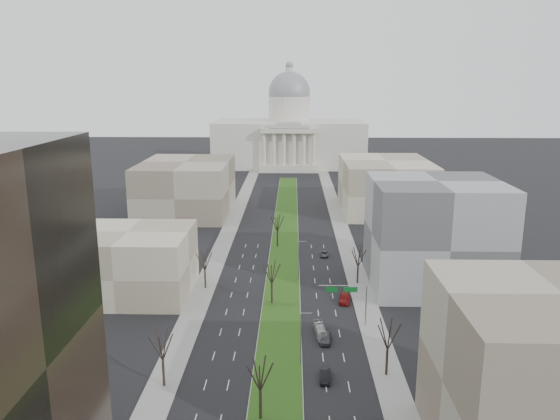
% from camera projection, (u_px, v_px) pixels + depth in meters
% --- Properties ---
extents(ground, '(600.00, 600.00, 0.00)m').
position_uv_depth(ground, '(285.00, 247.00, 152.78)').
color(ground, black).
rests_on(ground, ground).
extents(median, '(8.00, 222.03, 0.20)m').
position_uv_depth(median, '(284.00, 247.00, 151.77)').
color(median, '#999993').
rests_on(median, ground).
extents(sidewalk_left, '(5.00, 330.00, 0.15)m').
position_uv_depth(sidewalk_left, '(209.00, 277.00, 128.87)').
color(sidewalk_left, gray).
rests_on(sidewalk_left, ground).
extents(sidewalk_right, '(5.00, 330.00, 0.15)m').
position_uv_depth(sidewalk_right, '(357.00, 279.00, 128.03)').
color(sidewalk_right, gray).
rests_on(sidewalk_right, ground).
extents(capitol, '(80.00, 46.00, 55.00)m').
position_uv_depth(capitol, '(289.00, 136.00, 294.45)').
color(capitol, beige).
rests_on(capitol, ground).
extents(building_beige_left, '(26.00, 22.00, 14.00)m').
position_uv_depth(building_beige_left, '(130.00, 263.00, 117.90)').
color(building_beige_left, tan).
rests_on(building_beige_left, ground).
extents(building_tan_right, '(26.00, 24.00, 22.00)m').
position_uv_depth(building_tan_right, '(554.00, 382.00, 63.87)').
color(building_tan_right, gray).
rests_on(building_tan_right, ground).
extents(building_grey_right, '(28.00, 26.00, 24.00)m').
position_uv_depth(building_grey_right, '(434.00, 234.00, 121.96)').
color(building_grey_right, '#5A5C5F').
rests_on(building_grey_right, ground).
extents(building_far_left, '(30.00, 40.00, 18.00)m').
position_uv_depth(building_far_left, '(186.00, 187.00, 190.41)').
color(building_far_left, gray).
rests_on(building_far_left, ground).
extents(building_far_right, '(30.00, 40.00, 18.00)m').
position_uv_depth(building_far_right, '(385.00, 186.00, 193.61)').
color(building_far_right, tan).
rests_on(building_far_right, ground).
extents(tree_left_mid, '(5.40, 5.40, 9.72)m').
position_uv_depth(tree_left_mid, '(162.00, 344.00, 81.55)').
color(tree_left_mid, black).
rests_on(tree_left_mid, ground).
extents(tree_left_far, '(5.28, 5.28, 9.50)m').
position_uv_depth(tree_left_far, '(205.00, 260.00, 120.48)').
color(tree_left_far, black).
rests_on(tree_left_far, ground).
extents(tree_right_mid, '(5.52, 5.52, 9.94)m').
position_uv_depth(tree_right_mid, '(388.00, 334.00, 84.59)').
color(tree_right_mid, black).
rests_on(tree_right_mid, ground).
extents(tree_right_far, '(5.04, 5.04, 9.07)m').
position_uv_depth(tree_right_far, '(358.00, 256.00, 123.63)').
color(tree_right_far, black).
rests_on(tree_right_far, ground).
extents(tree_median_a, '(5.40, 5.40, 9.72)m').
position_uv_depth(tree_median_a, '(260.00, 373.00, 73.41)').
color(tree_median_a, black).
rests_on(tree_median_a, ground).
extents(tree_median_b, '(5.40, 5.40, 9.72)m').
position_uv_depth(tree_median_b, '(272.00, 272.00, 112.30)').
color(tree_median_b, black).
rests_on(tree_median_b, ground).
extents(tree_median_c, '(5.40, 5.40, 9.72)m').
position_uv_depth(tree_median_c, '(277.00, 222.00, 151.20)').
color(tree_median_c, black).
rests_on(tree_median_c, ground).
extents(streetlamp_median_b, '(1.90, 0.20, 9.16)m').
position_uv_depth(streetlamp_median_b, '(301.00, 338.00, 88.37)').
color(streetlamp_median_b, gray).
rests_on(streetlamp_median_b, ground).
extents(streetlamp_median_c, '(1.90, 0.20, 9.16)m').
position_uv_depth(streetlamp_median_c, '(299.00, 259.00, 127.26)').
color(streetlamp_median_c, gray).
rests_on(streetlamp_median_c, ground).
extents(mast_arm_signs, '(9.12, 0.24, 8.09)m').
position_uv_depth(mast_arm_signs, '(352.00, 295.00, 102.45)').
color(mast_arm_signs, gray).
rests_on(mast_arm_signs, ground).
extents(car_grey_near, '(2.52, 5.04, 1.65)m').
position_uv_depth(car_grey_near, '(326.00, 338.00, 97.02)').
color(car_grey_near, '#44454B').
rests_on(car_grey_near, ground).
extents(car_black, '(1.95, 4.75, 1.53)m').
position_uv_depth(car_black, '(325.00, 375.00, 84.88)').
color(car_black, black).
rests_on(car_black, ground).
extents(car_red, '(3.08, 5.85, 1.62)m').
position_uv_depth(car_red, '(345.00, 298.00, 114.63)').
color(car_red, maroon).
rests_on(car_red, ground).
extents(car_grey_far, '(2.16, 4.45, 1.22)m').
position_uv_depth(car_grey_far, '(324.00, 254.00, 144.43)').
color(car_grey_far, '#46474D').
rests_on(car_grey_far, ground).
extents(box_van, '(2.23, 6.87, 1.88)m').
position_uv_depth(box_van, '(320.00, 330.00, 99.58)').
color(box_van, silver).
rests_on(box_van, ground).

